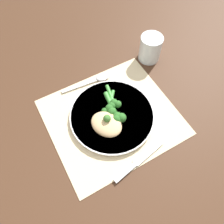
{
  "coord_description": "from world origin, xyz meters",
  "views": [
    {
      "loc": [
        0.16,
        0.29,
        0.62
      ],
      "look_at": [
        0.0,
        0.0,
        0.03
      ],
      "focal_mm": 35.0,
      "sensor_mm": 36.0,
      "label": 1
    }
  ],
  "objects_px": {
    "chicken_fillet": "(106,124)",
    "broccoli_stalk_rear": "(114,102)",
    "plate": "(112,115)",
    "broccoli_stalk_front": "(109,109)",
    "knife": "(138,161)",
    "broccoli_stalk_right": "(117,115)",
    "spoon": "(97,79)",
    "water_glass": "(150,48)"
  },
  "relations": [
    {
      "from": "broccoli_stalk_rear",
      "to": "spoon",
      "type": "height_order",
      "value": "broccoli_stalk_rear"
    },
    {
      "from": "plate",
      "to": "spoon",
      "type": "height_order",
      "value": "plate"
    },
    {
      "from": "spoon",
      "to": "water_glass",
      "type": "bearing_deg",
      "value": 95.46
    },
    {
      "from": "knife",
      "to": "spoon",
      "type": "xyz_separation_m",
      "value": [
        -0.03,
        -0.32,
        0.0
      ]
    },
    {
      "from": "broccoli_stalk_right",
      "to": "spoon",
      "type": "distance_m",
      "value": 0.17
    },
    {
      "from": "broccoli_stalk_right",
      "to": "broccoli_stalk_rear",
      "type": "height_order",
      "value": "broccoli_stalk_right"
    },
    {
      "from": "chicken_fillet",
      "to": "broccoli_stalk_rear",
      "type": "distance_m",
      "value": 0.08
    },
    {
      "from": "broccoli_stalk_right",
      "to": "broccoli_stalk_rear",
      "type": "bearing_deg",
      "value": -101.31
    },
    {
      "from": "broccoli_stalk_right",
      "to": "knife",
      "type": "height_order",
      "value": "broccoli_stalk_right"
    },
    {
      "from": "plate",
      "to": "spoon",
      "type": "relative_size",
      "value": 1.51
    },
    {
      "from": "chicken_fillet",
      "to": "broccoli_stalk_front",
      "type": "height_order",
      "value": "chicken_fillet"
    },
    {
      "from": "broccoli_stalk_front",
      "to": "spoon",
      "type": "bearing_deg",
      "value": -60.68
    },
    {
      "from": "plate",
      "to": "broccoli_stalk_front",
      "type": "relative_size",
      "value": 3.03
    },
    {
      "from": "broccoli_stalk_rear",
      "to": "water_glass",
      "type": "distance_m",
      "value": 0.26
    },
    {
      "from": "spoon",
      "to": "chicken_fillet",
      "type": "bearing_deg",
      "value": -13.69
    },
    {
      "from": "chicken_fillet",
      "to": "knife",
      "type": "bearing_deg",
      "value": 102.15
    },
    {
      "from": "broccoli_stalk_rear",
      "to": "broccoli_stalk_front",
      "type": "bearing_deg",
      "value": 43.16
    },
    {
      "from": "chicken_fillet",
      "to": "broccoli_stalk_right",
      "type": "height_order",
      "value": "same"
    },
    {
      "from": "knife",
      "to": "broccoli_stalk_rear",
      "type": "bearing_deg",
      "value": 160.83
    },
    {
      "from": "broccoli_stalk_right",
      "to": "water_glass",
      "type": "distance_m",
      "value": 0.29
    },
    {
      "from": "chicken_fillet",
      "to": "spoon",
      "type": "relative_size",
      "value": 0.69
    },
    {
      "from": "broccoli_stalk_right",
      "to": "spoon",
      "type": "height_order",
      "value": "broccoli_stalk_right"
    },
    {
      "from": "broccoli_stalk_front",
      "to": "spoon",
      "type": "relative_size",
      "value": 0.5
    },
    {
      "from": "water_glass",
      "to": "knife",
      "type": "bearing_deg",
      "value": 51.85
    },
    {
      "from": "water_glass",
      "to": "broccoli_stalk_front",
      "type": "bearing_deg",
      "value": 29.62
    },
    {
      "from": "knife",
      "to": "plate",
      "type": "bearing_deg",
      "value": 167.06
    },
    {
      "from": "chicken_fillet",
      "to": "broccoli_stalk_front",
      "type": "bearing_deg",
      "value": -127.58
    },
    {
      "from": "broccoli_stalk_right",
      "to": "broccoli_stalk_front",
      "type": "distance_m",
      "value": 0.03
    },
    {
      "from": "broccoli_stalk_right",
      "to": "broccoli_stalk_rear",
      "type": "relative_size",
      "value": 1.28
    },
    {
      "from": "broccoli_stalk_rear",
      "to": "knife",
      "type": "distance_m",
      "value": 0.2
    },
    {
      "from": "plate",
      "to": "broccoli_stalk_rear",
      "type": "bearing_deg",
      "value": -126.76
    },
    {
      "from": "plate",
      "to": "knife",
      "type": "xyz_separation_m",
      "value": [
        0.01,
        0.16,
        -0.01
      ]
    },
    {
      "from": "broccoli_stalk_front",
      "to": "water_glass",
      "type": "relative_size",
      "value": 0.92
    },
    {
      "from": "chicken_fillet",
      "to": "broccoli_stalk_rear",
      "type": "relative_size",
      "value": 1.25
    },
    {
      "from": "water_glass",
      "to": "spoon",
      "type": "bearing_deg",
      "value": 0.45
    },
    {
      "from": "broccoli_stalk_right",
      "to": "water_glass",
      "type": "height_order",
      "value": "water_glass"
    },
    {
      "from": "plate",
      "to": "knife",
      "type": "bearing_deg",
      "value": 87.99
    },
    {
      "from": "plate",
      "to": "broccoli_stalk_front",
      "type": "xyz_separation_m",
      "value": [
        0.0,
        -0.02,
        0.02
      ]
    },
    {
      "from": "broccoli_stalk_rear",
      "to": "knife",
      "type": "relative_size",
      "value": 0.53
    },
    {
      "from": "plate",
      "to": "broccoli_stalk_rear",
      "type": "xyz_separation_m",
      "value": [
        -0.02,
        -0.03,
        0.02
      ]
    },
    {
      "from": "plate",
      "to": "broccoli_stalk_rear",
      "type": "distance_m",
      "value": 0.04
    },
    {
      "from": "chicken_fillet",
      "to": "broccoli_stalk_rear",
      "type": "height_order",
      "value": "chicken_fillet"
    }
  ]
}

